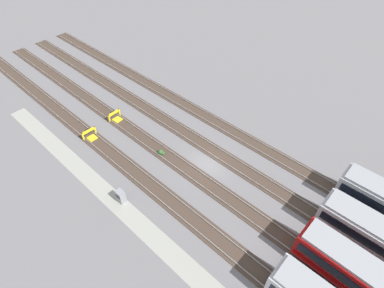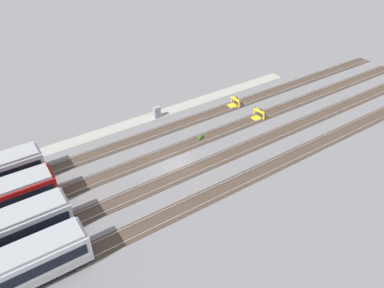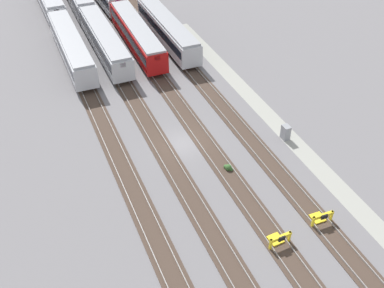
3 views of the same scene
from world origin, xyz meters
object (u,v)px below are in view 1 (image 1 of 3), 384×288
electrical_cabinet (121,196)px  weed_clump (161,152)px  bumper_stop_nearest_track (90,135)px  bumper_stop_near_inner_track (115,116)px

electrical_cabinet → weed_clump: electrical_cabinet is taller
electrical_cabinet → weed_clump: bearing=104.6°
bumper_stop_nearest_track → bumper_stop_near_inner_track: (-0.57, 4.51, 0.00)m
bumper_stop_near_inner_track → electrical_cabinet: bearing=-34.7°
electrical_cabinet → weed_clump: 7.91m
bumper_stop_nearest_track → weed_clump: bearing=25.2°
weed_clump → electrical_cabinet: bearing=-75.4°
bumper_stop_near_inner_track → bumper_stop_nearest_track: bearing=-82.7°
bumper_stop_nearest_track → electrical_cabinet: bearing=-17.5°
bumper_stop_nearest_track → electrical_cabinet: size_ratio=1.25×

